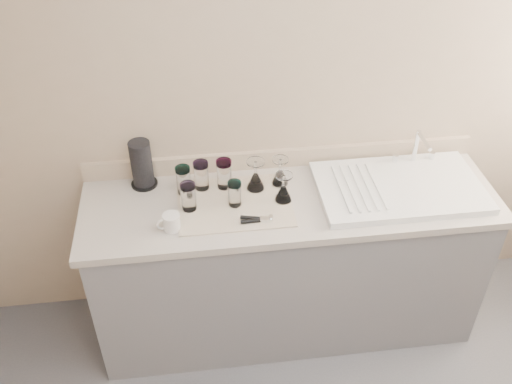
{
  "coord_description": "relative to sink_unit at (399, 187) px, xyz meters",
  "views": [
    {
      "loc": [
        -0.45,
        -0.95,
        2.66
      ],
      "look_at": [
        -0.18,
        1.15,
        1.0
      ],
      "focal_mm": 40.0,
      "sensor_mm": 36.0,
      "label": 1
    }
  ],
  "objects": [
    {
      "name": "tumbler_magenta",
      "position": [
        -1.05,
        -0.02,
        0.06
      ],
      "size": [
        0.07,
        0.07,
        0.15
      ],
      "color": "white",
      "rests_on": "dish_towel"
    },
    {
      "name": "white_mug",
      "position": [
        -1.14,
        -0.15,
        0.02
      ],
      "size": [
        0.12,
        0.1,
        0.08
      ],
      "color": "silver",
      "rests_on": "counter_unit"
    },
    {
      "name": "tumbler_lavender",
      "position": [
        -0.83,
        -0.02,
        0.06
      ],
      "size": [
        0.07,
        0.07,
        0.13
      ],
      "color": "white",
      "rests_on": "dish_towel"
    },
    {
      "name": "tumbler_purple",
      "position": [
        -0.87,
        0.13,
        0.07
      ],
      "size": [
        0.08,
        0.08,
        0.15
      ],
      "color": "white",
      "rests_on": "dish_towel"
    },
    {
      "name": "can_opener",
      "position": [
        -0.74,
        -0.16,
        -0.0
      ],
      "size": [
        0.15,
        0.06,
        0.02
      ],
      "color": "silver",
      "rests_on": "dish_towel"
    },
    {
      "name": "dish_towel",
      "position": [
        -0.83,
        -0.0,
        -0.02
      ],
      "size": [
        0.55,
        0.42,
        0.01
      ],
      "primitive_type": "cube",
      "color": "beige",
      "rests_on": "counter_unit"
    },
    {
      "name": "tumbler_teal",
      "position": [
        -1.07,
        0.11,
        0.06
      ],
      "size": [
        0.07,
        0.07,
        0.15
      ],
      "color": "white",
      "rests_on": "dish_towel"
    },
    {
      "name": "paper_towel_roll",
      "position": [
        -1.27,
        0.21,
        0.1
      ],
      "size": [
        0.13,
        0.13,
        0.25
      ],
      "color": "black",
      "rests_on": "counter_unit"
    },
    {
      "name": "goblet_front_right",
      "position": [
        -0.59,
        -0.01,
        0.04
      ],
      "size": [
        0.08,
        0.08,
        0.15
      ],
      "color": "white",
      "rests_on": "dish_towel"
    },
    {
      "name": "goblet_back_left",
      "position": [
        -0.71,
        0.1,
        0.04
      ],
      "size": [
        0.09,
        0.09,
        0.16
      ],
      "color": "white",
      "rests_on": "dish_towel"
    },
    {
      "name": "sink_unit",
      "position": [
        0.0,
        0.0,
        0.0
      ],
      "size": [
        0.82,
        0.5,
        0.22
      ],
      "color": "white",
      "rests_on": "counter_unit"
    },
    {
      "name": "tumbler_cyan",
      "position": [
        -0.98,
        0.14,
        0.07
      ],
      "size": [
        0.08,
        0.08,
        0.15
      ],
      "color": "white",
      "rests_on": "dish_towel"
    },
    {
      "name": "goblet_back_right",
      "position": [
        -0.59,
        0.12,
        0.04
      ],
      "size": [
        0.08,
        0.08,
        0.15
      ],
      "color": "white",
      "rests_on": "dish_towel"
    },
    {
      "name": "room_envelope",
      "position": [
        -0.55,
        -1.2,
        0.64
      ],
      "size": [
        3.54,
        3.5,
        2.52
      ],
      "color": "#4D4D52",
      "rests_on": "ground"
    },
    {
      "name": "counter_unit",
      "position": [
        -0.55,
        -0.0,
        -0.47
      ],
      "size": [
        2.06,
        0.62,
        0.9
      ],
      "color": "slate",
      "rests_on": "ground"
    }
  ]
}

